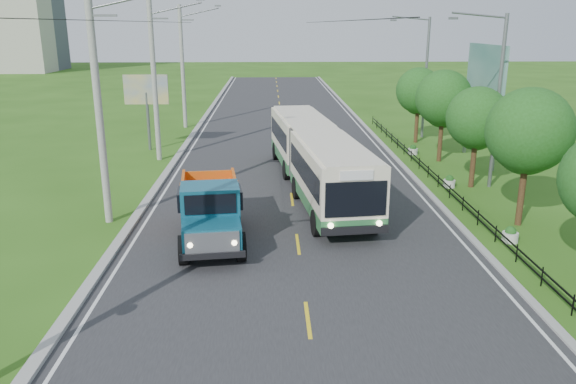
{
  "coord_description": "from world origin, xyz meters",
  "views": [
    {
      "loc": [
        -1.08,
        -14.9,
        8.46
      ],
      "look_at": [
        -0.36,
        7.0,
        1.9
      ],
      "focal_mm": 35.0,
      "sensor_mm": 36.0,
      "label": 1
    }
  ],
  "objects_px": {
    "tree_back": "(419,93)",
    "tree_fifth": "(444,101)",
    "pole_near": "(99,108)",
    "planter_near": "(510,235)",
    "pole_far": "(183,67)",
    "billboard_right": "(485,77)",
    "planter_mid": "(449,182)",
    "bus": "(315,154)",
    "dump_truck": "(210,207)",
    "tree_third": "(529,135)",
    "streetlight_far": "(424,73)",
    "pole_mid": "(155,80)",
    "tree_fourth": "(477,121)",
    "streetlight_mid": "(496,96)",
    "billboard_left": "(146,94)",
    "planter_far": "(413,150)"
  },
  "relations": [
    {
      "from": "pole_mid",
      "to": "billboard_right",
      "type": "relative_size",
      "value": 1.37
    },
    {
      "from": "pole_mid",
      "to": "tree_fourth",
      "type": "bearing_deg",
      "value": -20.74
    },
    {
      "from": "streetlight_mid",
      "to": "streetlight_far",
      "type": "distance_m",
      "value": 14.0
    },
    {
      "from": "tree_back",
      "to": "tree_fifth",
      "type": "bearing_deg",
      "value": -90.0
    },
    {
      "from": "streetlight_far",
      "to": "planter_far",
      "type": "relative_size",
      "value": 13.54
    },
    {
      "from": "pole_far",
      "to": "tree_third",
      "type": "xyz_separation_m",
      "value": [
        18.12,
        -24.86,
        -1.11
      ]
    },
    {
      "from": "tree_back",
      "to": "billboard_left",
      "type": "height_order",
      "value": "tree_back"
    },
    {
      "from": "pole_far",
      "to": "streetlight_mid",
      "type": "relative_size",
      "value": 1.1
    },
    {
      "from": "tree_fourth",
      "to": "billboard_left",
      "type": "distance_m",
      "value": 21.72
    },
    {
      "from": "streetlight_mid",
      "to": "streetlight_far",
      "type": "height_order",
      "value": "same"
    },
    {
      "from": "billboard_right",
      "to": "planter_far",
      "type": "bearing_deg",
      "value": 151.61
    },
    {
      "from": "pole_mid",
      "to": "billboard_right",
      "type": "distance_m",
      "value": 20.59
    },
    {
      "from": "tree_fourth",
      "to": "streetlight_far",
      "type": "relative_size",
      "value": 0.6
    },
    {
      "from": "pole_near",
      "to": "tree_fifth",
      "type": "height_order",
      "value": "pole_near"
    },
    {
      "from": "pole_near",
      "to": "pole_far",
      "type": "xyz_separation_m",
      "value": [
        0.0,
        24.0,
        0.0
      ]
    },
    {
      "from": "dump_truck",
      "to": "billboard_right",
      "type": "bearing_deg",
      "value": 33.75
    },
    {
      "from": "tree_fourth",
      "to": "billboard_right",
      "type": "bearing_deg",
      "value": 67.36
    },
    {
      "from": "tree_third",
      "to": "planter_near",
      "type": "distance_m",
      "value": 4.46
    },
    {
      "from": "bus",
      "to": "tree_fourth",
      "type": "bearing_deg",
      "value": -4.47
    },
    {
      "from": "tree_fourth",
      "to": "planter_far",
      "type": "relative_size",
      "value": 8.06
    },
    {
      "from": "pole_mid",
      "to": "billboard_right",
      "type": "bearing_deg",
      "value": -2.78
    },
    {
      "from": "pole_near",
      "to": "bus",
      "type": "height_order",
      "value": "pole_near"
    },
    {
      "from": "bus",
      "to": "dump_truck",
      "type": "relative_size",
      "value": 2.64
    },
    {
      "from": "pole_far",
      "to": "planter_mid",
      "type": "bearing_deg",
      "value": -48.41
    },
    {
      "from": "pole_mid",
      "to": "planter_near",
      "type": "height_order",
      "value": "pole_mid"
    },
    {
      "from": "tree_fifth",
      "to": "bus",
      "type": "height_order",
      "value": "tree_fifth"
    },
    {
      "from": "pole_far",
      "to": "tree_fifth",
      "type": "relative_size",
      "value": 1.72
    },
    {
      "from": "dump_truck",
      "to": "tree_fifth",
      "type": "bearing_deg",
      "value": 38.85
    },
    {
      "from": "pole_far",
      "to": "billboard_right",
      "type": "height_order",
      "value": "pole_far"
    },
    {
      "from": "pole_near",
      "to": "planter_near",
      "type": "relative_size",
      "value": 14.93
    },
    {
      "from": "streetlight_far",
      "to": "bus",
      "type": "relative_size",
      "value": 0.54
    },
    {
      "from": "pole_near",
      "to": "planter_mid",
      "type": "distance_m",
      "value": 18.23
    },
    {
      "from": "pole_mid",
      "to": "billboard_left",
      "type": "xyz_separation_m",
      "value": [
        -1.24,
        3.0,
        -1.23
      ]
    },
    {
      "from": "tree_fifth",
      "to": "billboard_right",
      "type": "relative_size",
      "value": 0.79
    },
    {
      "from": "pole_far",
      "to": "bus",
      "type": "distance_m",
      "value": 21.61
    },
    {
      "from": "billboard_right",
      "to": "tree_fifth",
      "type": "bearing_deg",
      "value": 176.7
    },
    {
      "from": "pole_mid",
      "to": "planter_far",
      "type": "xyz_separation_m",
      "value": [
        16.86,
        1.0,
        -4.81
      ]
    },
    {
      "from": "tree_third",
      "to": "planter_near",
      "type": "xyz_separation_m",
      "value": [
        -1.26,
        -2.14,
        -3.7
      ]
    },
    {
      "from": "planter_near",
      "to": "planter_mid",
      "type": "distance_m",
      "value": 8.0
    },
    {
      "from": "tree_fourth",
      "to": "streetlight_far",
      "type": "height_order",
      "value": "streetlight_far"
    },
    {
      "from": "tree_fifth",
      "to": "bus",
      "type": "xyz_separation_m",
      "value": [
        -8.57,
        -6.27,
        -1.91
      ]
    },
    {
      "from": "tree_back",
      "to": "bus",
      "type": "relative_size",
      "value": 0.32
    },
    {
      "from": "tree_third",
      "to": "billboard_left",
      "type": "bearing_deg",
      "value": 140.67
    },
    {
      "from": "pole_far",
      "to": "bus",
      "type": "bearing_deg",
      "value": -63.48
    },
    {
      "from": "pole_near",
      "to": "streetlight_mid",
      "type": "relative_size",
      "value": 1.1
    },
    {
      "from": "streetlight_far",
      "to": "planter_near",
      "type": "distance_m",
      "value": 22.57
    },
    {
      "from": "planter_near",
      "to": "streetlight_far",
      "type": "bearing_deg",
      "value": 84.7
    },
    {
      "from": "planter_mid",
      "to": "billboard_right",
      "type": "relative_size",
      "value": 0.09
    },
    {
      "from": "pole_mid",
      "to": "pole_far",
      "type": "xyz_separation_m",
      "value": [
        0.0,
        12.0,
        0.0
      ]
    },
    {
      "from": "streetlight_far",
      "to": "planter_near",
      "type": "height_order",
      "value": "streetlight_far"
    }
  ]
}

